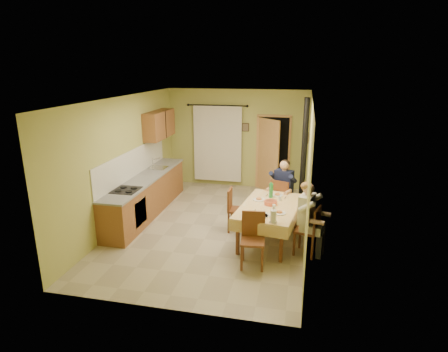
% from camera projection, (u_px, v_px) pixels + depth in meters
% --- Properties ---
extents(floor, '(4.00, 6.00, 0.01)m').
position_uv_depth(floor, '(212.00, 226.00, 8.32)').
color(floor, tan).
rests_on(floor, ground).
extents(room_shell, '(4.04, 6.04, 2.82)m').
position_uv_depth(room_shell, '(211.00, 146.00, 7.80)').
color(room_shell, tan).
rests_on(room_shell, ground).
extents(kitchen_run, '(0.64, 3.64, 1.56)m').
position_uv_depth(kitchen_run, '(146.00, 194.00, 8.90)').
color(kitchen_run, brown).
rests_on(kitchen_run, ground).
extents(upper_cabinets, '(0.35, 1.40, 0.70)m').
position_uv_depth(upper_cabinets, '(159.00, 125.00, 9.72)').
color(upper_cabinets, brown).
rests_on(upper_cabinets, room_shell).
extents(curtain, '(1.70, 0.07, 2.22)m').
position_uv_depth(curtain, '(218.00, 143.00, 10.78)').
color(curtain, black).
rests_on(curtain, ground).
extents(doorway, '(0.96, 0.60, 2.15)m').
position_uv_depth(doorway, '(271.00, 154.00, 10.47)').
color(doorway, black).
rests_on(doorway, ground).
extents(dining_table, '(1.34, 1.97, 0.76)m').
position_uv_depth(dining_table, '(269.00, 223.00, 7.54)').
color(dining_table, '#DFB979').
rests_on(dining_table, ground).
extents(tableware, '(0.72, 1.63, 0.33)m').
position_uv_depth(tableware, '(270.00, 205.00, 7.32)').
color(tableware, white).
rests_on(tableware, dining_table).
extents(chair_far, '(0.55, 0.55, 0.99)m').
position_uv_depth(chair_far, '(282.00, 208.00, 8.57)').
color(chair_far, brown).
rests_on(chair_far, ground).
extents(chair_near, '(0.45, 0.45, 0.97)m').
position_uv_depth(chair_near, '(252.00, 251.00, 6.61)').
color(chair_near, brown).
rests_on(chair_near, ground).
extents(chair_right, '(0.50, 0.50, 0.96)m').
position_uv_depth(chair_right, '(307.00, 240.00, 7.01)').
color(chair_right, brown).
rests_on(chair_right, ground).
extents(chair_left, '(0.38, 0.38, 0.94)m').
position_uv_depth(chair_left, '(237.00, 218.00, 8.01)').
color(chair_left, brown).
rests_on(chair_left, ground).
extents(man_far, '(0.65, 0.58, 1.39)m').
position_uv_depth(man_far, '(283.00, 184.00, 8.41)').
color(man_far, '#141938').
rests_on(man_far, chair_far).
extents(man_right, '(0.57, 0.64, 1.39)m').
position_uv_depth(man_right, '(308.00, 211.00, 6.85)').
color(man_right, silver).
rests_on(man_right, chair_right).
extents(stove_flue, '(0.24, 0.24, 2.80)m').
position_uv_depth(stove_flue, '(302.00, 180.00, 8.20)').
color(stove_flue, black).
rests_on(stove_flue, ground).
extents(picture_back, '(0.19, 0.03, 0.23)m').
position_uv_depth(picture_back, '(246.00, 127.00, 10.55)').
color(picture_back, black).
rests_on(picture_back, room_shell).
extents(picture_right, '(0.03, 0.31, 0.21)m').
position_uv_depth(picture_right, '(308.00, 138.00, 8.51)').
color(picture_right, brown).
rests_on(picture_right, room_shell).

